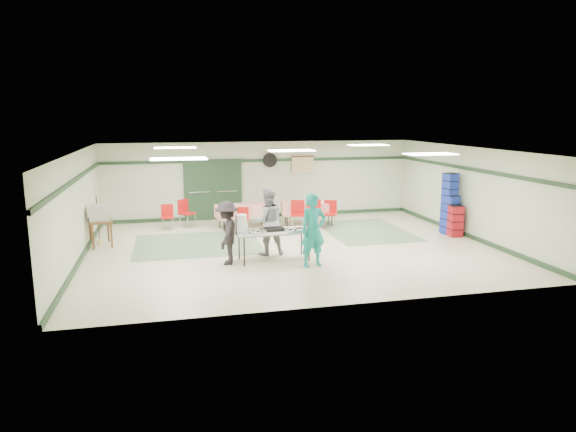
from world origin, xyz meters
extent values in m
plane|color=beige|center=(0.00, 0.00, 0.00)|extent=(11.00, 11.00, 0.00)
plane|color=silver|center=(0.00, 0.00, 2.70)|extent=(11.00, 11.00, 0.00)
plane|color=#B3BDA1|center=(0.00, 4.50, 1.35)|extent=(11.00, 0.00, 11.00)
plane|color=#B3BDA1|center=(0.00, -4.50, 1.35)|extent=(11.00, 0.00, 11.00)
plane|color=#B3BDA1|center=(-5.50, 0.00, 1.35)|extent=(0.00, 9.00, 9.00)
plane|color=#B3BDA1|center=(5.50, 0.00, 1.35)|extent=(0.00, 9.00, 9.00)
cube|color=#1D3620|center=(0.00, 4.47, 2.05)|extent=(11.00, 0.06, 0.10)
cube|color=#1D3620|center=(0.00, 4.47, 0.06)|extent=(11.00, 0.06, 0.12)
cube|color=#1D3620|center=(-5.47, 0.00, 2.05)|extent=(0.06, 9.00, 0.10)
cube|color=#1D3620|center=(-5.47, 0.00, 0.06)|extent=(0.06, 9.00, 0.12)
cube|color=#1D3620|center=(5.47, 0.00, 2.05)|extent=(0.06, 9.00, 0.10)
cube|color=#1D3620|center=(5.47, 0.00, 0.06)|extent=(0.06, 9.00, 0.12)
cube|color=slate|center=(-2.50, 1.00, 0.00)|extent=(3.50, 3.00, 0.01)
cube|color=slate|center=(2.80, 1.50, 0.00)|extent=(2.50, 3.50, 0.01)
cube|color=gray|center=(-2.20, 4.44, 1.05)|extent=(0.90, 0.06, 2.10)
cube|color=gray|center=(-1.25, 4.44, 1.05)|extent=(0.90, 0.06, 2.10)
cube|color=#1D3620|center=(-1.73, 4.42, 1.05)|extent=(2.00, 0.03, 2.15)
cylinder|color=black|center=(0.30, 4.44, 2.05)|extent=(0.50, 0.10, 0.50)
cube|color=#D5BF85|center=(1.50, 4.44, 1.85)|extent=(0.80, 0.02, 0.60)
cube|color=#9F9F9A|center=(-0.72, -1.12, 0.74)|extent=(1.96, 0.89, 0.04)
cylinder|color=black|center=(-1.53, -1.48, 0.36)|extent=(0.04, 0.04, 0.72)
cylinder|color=black|center=(0.13, -1.38, 0.36)|extent=(0.04, 0.04, 0.72)
cylinder|color=black|center=(-1.57, -0.86, 0.36)|extent=(0.04, 0.04, 0.72)
cylinder|color=black|center=(0.09, -0.76, 0.36)|extent=(0.04, 0.04, 0.72)
cube|color=silver|center=(-0.14, -1.22, 0.77)|extent=(0.63, 0.49, 0.02)
cube|color=silver|center=(-0.77, -1.02, 0.77)|extent=(0.55, 0.43, 0.02)
cube|color=silver|center=(-1.26, -1.23, 0.77)|extent=(0.55, 0.43, 0.02)
cube|color=black|center=(-0.70, -1.09, 0.80)|extent=(0.48, 0.32, 0.08)
cube|color=white|center=(-1.54, -1.10, 0.99)|extent=(0.26, 0.24, 0.45)
imported|color=teal|center=(0.11, -1.82, 0.89)|extent=(0.71, 0.52, 1.78)
imported|color=#96959A|center=(-0.76, -0.54, 0.89)|extent=(0.90, 0.72, 1.78)
imported|color=black|center=(-1.90, -1.17, 0.78)|extent=(0.82, 1.13, 1.57)
cube|color=red|center=(1.29, 2.87, 0.74)|extent=(1.88, 1.02, 0.05)
cube|color=red|center=(1.29, 2.87, 0.55)|extent=(1.89, 1.04, 0.40)
cylinder|color=black|center=(0.51, 2.68, 0.36)|extent=(0.04, 0.04, 0.72)
cylinder|color=black|center=(1.99, 2.47, 0.36)|extent=(0.04, 0.04, 0.72)
cylinder|color=black|center=(0.60, 3.27, 0.36)|extent=(0.04, 0.04, 0.72)
cylinder|color=black|center=(2.08, 3.06, 0.36)|extent=(0.04, 0.04, 0.72)
cube|color=red|center=(-0.91, 2.87, 0.74)|extent=(1.83, 1.00, 0.05)
cube|color=red|center=(-0.91, 2.87, 0.55)|extent=(1.83, 1.02, 0.40)
cylinder|color=black|center=(-1.58, 2.48, 0.36)|extent=(0.04, 0.04, 0.72)
cylinder|color=black|center=(-0.15, 2.69, 0.36)|extent=(0.04, 0.04, 0.72)
cylinder|color=black|center=(-1.66, 3.05, 0.36)|extent=(0.04, 0.04, 0.72)
cylinder|color=black|center=(-0.23, 3.26, 0.36)|extent=(0.04, 0.04, 0.72)
cube|color=red|center=(1.29, 2.22, 0.48)|extent=(0.56, 0.56, 0.04)
cube|color=red|center=(1.35, 2.41, 0.72)|extent=(0.43, 0.18, 0.44)
cylinder|color=silver|center=(1.06, 2.11, 0.23)|extent=(0.02, 0.02, 0.46)
cylinder|color=silver|center=(1.39, 2.00, 0.23)|extent=(0.02, 0.02, 0.46)
cylinder|color=silver|center=(1.18, 2.44, 0.23)|extent=(0.02, 0.02, 0.46)
cylinder|color=silver|center=(1.51, 2.33, 0.23)|extent=(0.02, 0.02, 0.46)
cube|color=red|center=(0.75, 2.22, 0.47)|extent=(0.52, 0.52, 0.04)
cube|color=red|center=(0.80, 2.41, 0.71)|extent=(0.43, 0.14, 0.43)
cylinder|color=silver|center=(0.55, 2.09, 0.23)|extent=(0.02, 0.02, 0.45)
cylinder|color=silver|center=(0.88, 2.01, 0.23)|extent=(0.02, 0.02, 0.45)
cylinder|color=silver|center=(0.62, 2.43, 0.23)|extent=(0.02, 0.02, 0.45)
cylinder|color=silver|center=(0.96, 2.35, 0.23)|extent=(0.02, 0.02, 0.45)
cube|color=red|center=(1.83, 2.22, 0.45)|extent=(0.55, 0.55, 0.04)
cube|color=red|center=(1.91, 2.39, 0.68)|extent=(0.39, 0.21, 0.41)
cylinder|color=silver|center=(1.61, 2.14, 0.22)|extent=(0.02, 0.02, 0.43)
cylinder|color=silver|center=(1.91, 2.00, 0.22)|extent=(0.02, 0.02, 0.43)
cylinder|color=silver|center=(1.75, 2.44, 0.22)|extent=(0.02, 0.02, 0.43)
cylinder|color=silver|center=(2.05, 2.30, 0.22)|extent=(0.02, 0.02, 0.43)
cube|color=red|center=(-1.02, 2.22, 0.40)|extent=(0.42, 0.42, 0.04)
cube|color=red|center=(-0.99, 2.38, 0.59)|extent=(0.36, 0.11, 0.36)
cylinder|color=silver|center=(-1.19, 2.11, 0.19)|extent=(0.02, 0.02, 0.38)
cylinder|color=silver|center=(-0.91, 2.05, 0.19)|extent=(0.02, 0.02, 0.38)
cylinder|color=silver|center=(-1.13, 2.39, 0.19)|extent=(0.02, 0.02, 0.38)
cylinder|color=silver|center=(-0.85, 2.33, 0.19)|extent=(0.02, 0.02, 0.38)
cube|color=red|center=(-2.68, 3.27, 0.47)|extent=(0.61, 0.61, 0.04)
cube|color=red|center=(-2.81, 3.41, 0.71)|extent=(0.35, 0.32, 0.43)
cylinder|color=silver|center=(-2.69, 3.03, 0.23)|extent=(0.02, 0.02, 0.45)
cylinder|color=silver|center=(-2.43, 3.26, 0.23)|extent=(0.02, 0.02, 0.45)
cylinder|color=silver|center=(-2.92, 3.28, 0.23)|extent=(0.02, 0.02, 0.45)
cylinder|color=silver|center=(-2.67, 3.51, 0.23)|extent=(0.02, 0.02, 0.45)
cube|color=red|center=(-3.32, 3.07, 0.42)|extent=(0.38, 0.38, 0.04)
cube|color=red|center=(-3.31, 3.24, 0.62)|extent=(0.38, 0.05, 0.38)
cylinder|color=silver|center=(-3.47, 2.92, 0.20)|extent=(0.02, 0.02, 0.40)
cylinder|color=silver|center=(-3.17, 2.92, 0.20)|extent=(0.02, 0.02, 0.40)
cylinder|color=silver|center=(-3.47, 3.22, 0.20)|extent=(0.02, 0.02, 0.40)
cylinder|color=silver|center=(-3.16, 3.22, 0.20)|extent=(0.02, 0.02, 0.40)
cube|color=#1A3AA1|center=(5.15, 0.59, 0.94)|extent=(0.43, 0.43, 1.88)
cube|color=maroon|center=(5.15, 0.18, 0.48)|extent=(0.40, 0.40, 0.95)
cube|color=#1A3AA1|center=(5.15, 0.48, 0.61)|extent=(0.44, 0.44, 1.21)
cube|color=brown|center=(-5.15, 1.48, 0.72)|extent=(0.78, 1.03, 0.05)
cube|color=brown|center=(-5.30, 1.06, 0.35)|extent=(0.05, 0.05, 0.70)
cube|color=brown|center=(-4.84, 1.16, 0.35)|extent=(0.05, 0.05, 0.70)
cube|color=brown|center=(-5.46, 1.80, 0.35)|extent=(0.05, 0.05, 0.70)
cube|color=brown|center=(-5.00, 1.91, 0.35)|extent=(0.05, 0.05, 0.70)
cube|color=#A9A9A4|center=(-5.15, 1.38, 0.96)|extent=(0.60, 0.54, 0.42)
cylinder|color=brown|center=(-5.23, 1.75, 0.71)|extent=(0.07, 0.22, 1.36)
camera|label=1|loc=(-3.25, -13.40, 3.60)|focal=32.00mm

